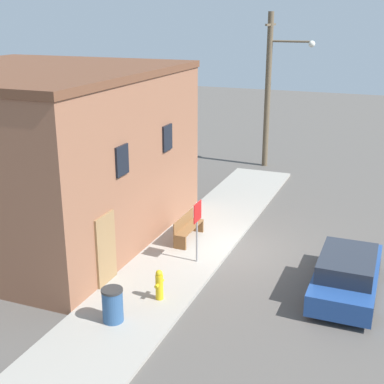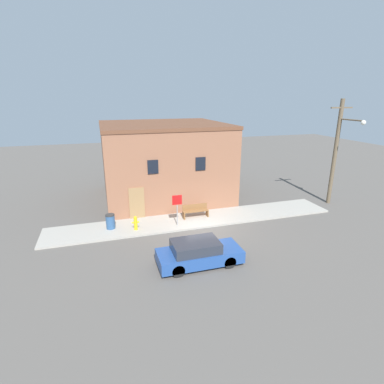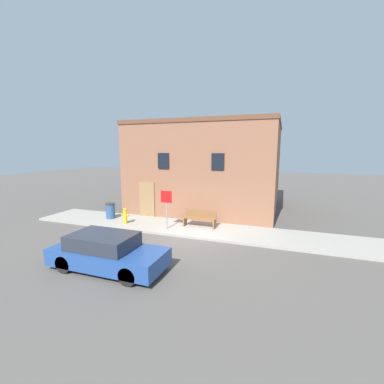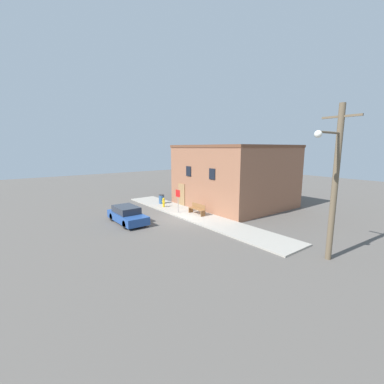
{
  "view_description": "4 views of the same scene",
  "coord_description": "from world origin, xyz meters",
  "px_view_note": "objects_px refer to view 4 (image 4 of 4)",
  "views": [
    {
      "loc": [
        -15.8,
        -4.82,
        7.59
      ],
      "look_at": [
        -0.26,
        1.36,
        2.0
      ],
      "focal_mm": 50.0,
      "sensor_mm": 36.0,
      "label": 1
    },
    {
      "loc": [
        -5.63,
        -16.08,
        7.8
      ],
      "look_at": [
        -0.26,
        1.36,
        2.0
      ],
      "focal_mm": 28.0,
      "sensor_mm": 36.0,
      "label": 2
    },
    {
      "loc": [
        4.1,
        -10.86,
        4.13
      ],
      "look_at": [
        -0.26,
        1.36,
        2.0
      ],
      "focal_mm": 24.0,
      "sensor_mm": 36.0,
      "label": 3
    },
    {
      "loc": [
        16.44,
        -11.46,
        5.65
      ],
      "look_at": [
        -0.26,
        1.36,
        2.0
      ],
      "focal_mm": 24.0,
      "sensor_mm": 36.0,
      "label": 4
    }
  ],
  "objects_px": {
    "bench": "(197,209)",
    "trash_bin": "(162,199)",
    "fire_hydrant": "(164,202)",
    "parked_car": "(127,215)",
    "stop_sign": "(178,197)",
    "utility_pole": "(334,180)"
  },
  "relations": [
    {
      "from": "fire_hydrant",
      "to": "utility_pole",
      "type": "xyz_separation_m",
      "value": [
        14.84,
        0.7,
        3.57
      ]
    },
    {
      "from": "fire_hydrant",
      "to": "trash_bin",
      "type": "xyz_separation_m",
      "value": [
        -1.45,
        0.63,
        0.02
      ]
    },
    {
      "from": "fire_hydrant",
      "to": "bench",
      "type": "bearing_deg",
      "value": 11.49
    },
    {
      "from": "utility_pole",
      "to": "parked_car",
      "type": "relative_size",
      "value": 1.89
    },
    {
      "from": "fire_hydrant",
      "to": "stop_sign",
      "type": "relative_size",
      "value": 0.44
    },
    {
      "from": "bench",
      "to": "trash_bin",
      "type": "relative_size",
      "value": 1.9
    },
    {
      "from": "stop_sign",
      "to": "bench",
      "type": "distance_m",
      "value": 1.99
    },
    {
      "from": "utility_pole",
      "to": "parked_car",
      "type": "height_order",
      "value": "utility_pole"
    },
    {
      "from": "fire_hydrant",
      "to": "parked_car",
      "type": "height_order",
      "value": "parked_car"
    },
    {
      "from": "stop_sign",
      "to": "trash_bin",
      "type": "height_order",
      "value": "stop_sign"
    },
    {
      "from": "fire_hydrant",
      "to": "trash_bin",
      "type": "bearing_deg",
      "value": 156.36
    },
    {
      "from": "bench",
      "to": "utility_pole",
      "type": "distance_m",
      "value": 11.35
    },
    {
      "from": "fire_hydrant",
      "to": "bench",
      "type": "distance_m",
      "value": 4.14
    },
    {
      "from": "bench",
      "to": "parked_car",
      "type": "bearing_deg",
      "value": -106.23
    },
    {
      "from": "fire_hydrant",
      "to": "parked_car",
      "type": "distance_m",
      "value": 5.31
    },
    {
      "from": "parked_car",
      "to": "stop_sign",
      "type": "bearing_deg",
      "value": 88.4
    },
    {
      "from": "trash_bin",
      "to": "parked_car",
      "type": "bearing_deg",
      "value": -53.9
    },
    {
      "from": "stop_sign",
      "to": "utility_pole",
      "type": "relative_size",
      "value": 0.26
    },
    {
      "from": "bench",
      "to": "utility_pole",
      "type": "xyz_separation_m",
      "value": [
        10.78,
        -0.12,
        3.56
      ]
    },
    {
      "from": "trash_bin",
      "to": "stop_sign",
      "type": "bearing_deg",
      "value": -10.51
    },
    {
      "from": "parked_car",
      "to": "trash_bin",
      "type": "bearing_deg",
      "value": 126.1
    },
    {
      "from": "stop_sign",
      "to": "parked_car",
      "type": "xyz_separation_m",
      "value": [
        -0.13,
        -4.6,
        -0.88
      ]
    }
  ]
}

